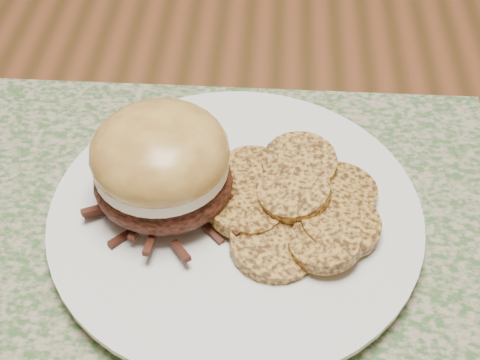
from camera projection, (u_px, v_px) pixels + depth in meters
The scene contains 5 objects.
dining_table at pixel (262, 97), 0.74m from camera, with size 1.50×0.90×0.75m.
placemat at pixel (216, 226), 0.50m from camera, with size 0.45×0.33×0.00m, color #3D6031.
dinner_plate at pixel (236, 217), 0.50m from camera, with size 0.26×0.26×0.02m, color white.
pork_sandwich at pixel (161, 165), 0.47m from camera, with size 0.12×0.12×0.08m.
roasted_potatoes at pixel (297, 204), 0.48m from camera, with size 0.15×0.14×0.03m.
Camera 1 is at (0.01, -0.57, 1.14)m, focal length 50.00 mm.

